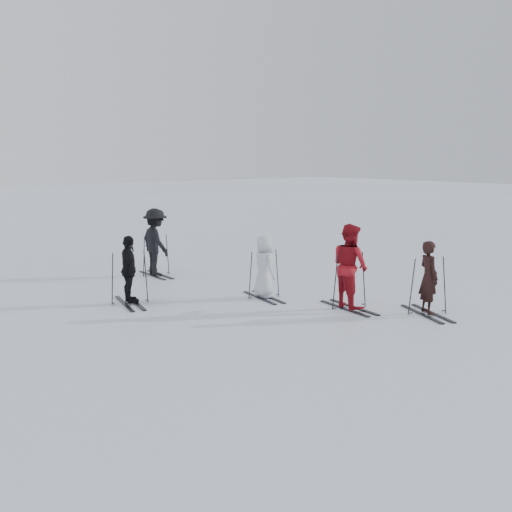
{
  "coord_description": "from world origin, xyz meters",
  "views": [
    {
      "loc": [
        -9.66,
        -10.99,
        3.45
      ],
      "look_at": [
        0.0,
        1.0,
        1.0
      ],
      "focal_mm": 45.0,
      "sensor_mm": 36.0,
      "label": 1
    }
  ],
  "objects_px": {
    "skier_near_dark": "(429,279)",
    "skier_grey": "(264,267)",
    "skier_uphill_far": "(156,243)",
    "skier_red": "(350,267)",
    "skier_uphill_left": "(129,271)"
  },
  "relations": [
    {
      "from": "skier_uphill_left",
      "to": "skier_uphill_far",
      "type": "xyz_separation_m",
      "value": [
        2.27,
        2.7,
        0.17
      ]
    },
    {
      "from": "skier_red",
      "to": "skier_uphill_left",
      "type": "distance_m",
      "value": 5.07
    },
    {
      "from": "skier_grey",
      "to": "skier_uphill_far",
      "type": "relative_size",
      "value": 0.79
    },
    {
      "from": "skier_near_dark",
      "to": "skier_uphill_far",
      "type": "height_order",
      "value": "skier_uphill_far"
    },
    {
      "from": "skier_grey",
      "to": "skier_uphill_left",
      "type": "distance_m",
      "value": 3.2
    },
    {
      "from": "skier_near_dark",
      "to": "skier_grey",
      "type": "height_order",
      "value": "skier_near_dark"
    },
    {
      "from": "skier_near_dark",
      "to": "skier_uphill_far",
      "type": "distance_m",
      "value": 8.01
    },
    {
      "from": "skier_near_dark",
      "to": "skier_uphill_left",
      "type": "xyz_separation_m",
      "value": [
        -4.58,
        4.96,
        -0.01
      ]
    },
    {
      "from": "skier_red",
      "to": "skier_uphill_far",
      "type": "bearing_deg",
      "value": 22.26
    },
    {
      "from": "skier_near_dark",
      "to": "skier_uphill_left",
      "type": "bearing_deg",
      "value": 66.3
    },
    {
      "from": "skier_red",
      "to": "skier_grey",
      "type": "bearing_deg",
      "value": 31.49
    },
    {
      "from": "skier_red",
      "to": "skier_grey",
      "type": "relative_size",
      "value": 1.27
    },
    {
      "from": "skier_near_dark",
      "to": "skier_uphill_far",
      "type": "relative_size",
      "value": 0.83
    },
    {
      "from": "skier_red",
      "to": "skier_grey",
      "type": "height_order",
      "value": "skier_red"
    },
    {
      "from": "skier_uphill_far",
      "to": "skier_red",
      "type": "bearing_deg",
      "value": -163.32
    }
  ]
}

